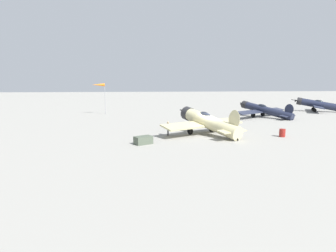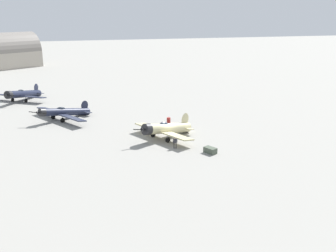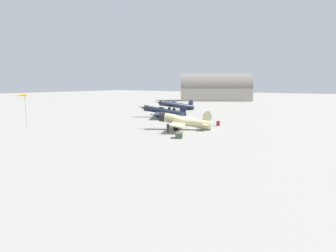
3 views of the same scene
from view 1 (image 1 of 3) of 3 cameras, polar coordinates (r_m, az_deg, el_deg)
The scene contains 8 objects.
ground_plane at distance 31.12m, azimuth 8.87°, elevation -1.90°, with size 400.00×400.00×0.00m, color gray.
airplane_foreground at distance 31.25m, azimuth 8.31°, elevation 0.92°, with size 9.91×10.84×3.28m.
airplane_mid_apron at distance 50.20m, azimuth 19.76°, elevation 3.22°, with size 10.47×12.29×2.92m.
airplane_far_line at distance 66.28m, azimuth 29.74°, elevation 3.89°, with size 10.41×9.73×3.19m.
ground_crew_mechanic at distance 30.21m, azimuth 0.00°, elevation -0.23°, with size 0.61×0.34×1.61m.
equipment_crate at distance 26.09m, azimuth -5.27°, elevation -3.01°, with size 1.62×1.94×0.77m.
fuel_drum at distance 32.18m, azimuth 23.11°, elevation -1.35°, with size 0.69×0.69×0.88m.
windsock_mast at distance 53.46m, azimuth -14.49°, elevation 8.26°, with size 1.18×2.43×5.99m.
Camera 1 is at (29.18, -9.23, 5.66)m, focal length 28.69 mm.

